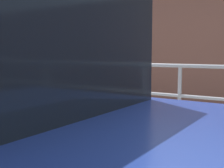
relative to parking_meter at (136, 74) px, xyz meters
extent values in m
cube|color=#9E9B93|center=(-0.24, 0.86, -1.15)|extent=(36.00, 2.51, 0.16)
cylinder|color=slate|center=(0.00, 0.00, -0.53)|extent=(0.07, 0.07, 1.07)
cylinder|color=slate|center=(0.00, 0.00, 0.17)|extent=(0.16, 0.16, 0.34)
sphere|color=silver|center=(0.00, 0.00, 0.37)|extent=(0.15, 0.15, 0.15)
cube|color=black|center=(-0.01, -0.08, 0.25)|extent=(0.09, 0.01, 0.07)
cube|color=yellow|center=(-0.01, -0.08, 0.11)|extent=(0.09, 0.01, 0.09)
cylinder|color=brown|center=(-0.55, -0.04, -0.63)|extent=(0.15, 0.15, 0.88)
cylinder|color=brown|center=(-0.36, -0.01, -0.63)|extent=(0.15, 0.15, 0.88)
cube|color=maroon|center=(-0.45, -0.02, 0.15)|extent=(0.49, 0.29, 0.66)
sphere|color=#936B4C|center=(-0.45, -0.02, 0.60)|extent=(0.24, 0.24, 0.24)
cylinder|color=maroon|center=(-0.73, -0.07, 0.16)|extent=(0.09, 0.09, 0.62)
cylinder|color=maroon|center=(-0.22, 0.22, 0.28)|extent=(0.17, 0.52, 0.50)
cylinder|color=gray|center=(-0.24, 1.97, -0.01)|extent=(24.00, 0.06, 0.06)
cylinder|color=gray|center=(-0.24, 1.97, -0.48)|extent=(24.00, 0.05, 0.05)
cylinder|color=gray|center=(-2.64, 1.97, -0.54)|extent=(0.06, 0.06, 1.06)
cylinder|color=gray|center=(-0.24, 1.97, -0.54)|extent=(0.06, 0.06, 1.06)
cube|color=brown|center=(-0.24, 4.49, 0.19)|extent=(32.00, 0.50, 2.84)
camera|label=1|loc=(1.31, -2.51, 0.21)|focal=47.16mm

